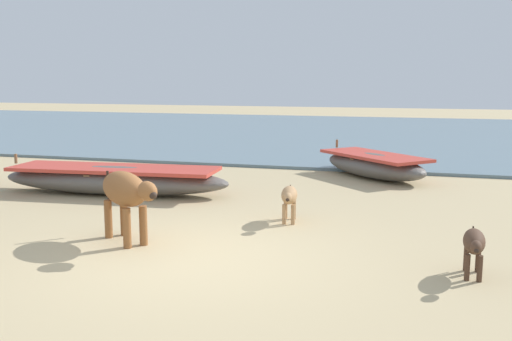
{
  "coord_description": "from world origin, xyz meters",
  "views": [
    {
      "loc": [
        2.81,
        -6.62,
        2.29
      ],
      "look_at": [
        -0.19,
        3.57,
        0.6
      ],
      "focal_mm": 40.62,
      "sensor_mm": 36.0,
      "label": 1
    }
  ],
  "objects_px": {
    "cow_adult_brown": "(126,192)",
    "calf_near_tan": "(289,197)",
    "calf_far_dark": "(474,244)",
    "fishing_boat_0": "(374,165)",
    "fishing_boat_3": "(114,179)"
  },
  "relations": [
    {
      "from": "cow_adult_brown",
      "to": "calf_near_tan",
      "type": "xyz_separation_m",
      "value": [
        1.93,
        1.78,
        -0.31
      ]
    },
    {
      "from": "calf_near_tan",
      "to": "calf_far_dark",
      "type": "height_order",
      "value": "calf_near_tan"
    },
    {
      "from": "calf_near_tan",
      "to": "calf_far_dark",
      "type": "distance_m",
      "value": 3.29
    },
    {
      "from": "fishing_boat_0",
      "to": "cow_adult_brown",
      "type": "xyz_separation_m",
      "value": [
        -2.86,
        -6.47,
        0.42
      ]
    },
    {
      "from": "fishing_boat_3",
      "to": "calf_near_tan",
      "type": "xyz_separation_m",
      "value": [
        3.88,
        -1.26,
        0.12
      ]
    },
    {
      "from": "fishing_boat_0",
      "to": "cow_adult_brown",
      "type": "relative_size",
      "value": 2.2
    },
    {
      "from": "calf_far_dark",
      "to": "fishing_boat_3",
      "type": "bearing_deg",
      "value": -114.63
    },
    {
      "from": "calf_near_tan",
      "to": "fishing_boat_3",
      "type": "bearing_deg",
      "value": -118.21
    },
    {
      "from": "fishing_boat_3",
      "to": "calf_far_dark",
      "type": "height_order",
      "value": "fishing_boat_3"
    },
    {
      "from": "cow_adult_brown",
      "to": "calf_far_dark",
      "type": "bearing_deg",
      "value": 35.03
    },
    {
      "from": "fishing_boat_0",
      "to": "calf_near_tan",
      "type": "distance_m",
      "value": 4.79
    },
    {
      "from": "fishing_boat_0",
      "to": "calf_far_dark",
      "type": "height_order",
      "value": "fishing_boat_0"
    },
    {
      "from": "fishing_boat_3",
      "to": "calf_near_tan",
      "type": "distance_m",
      "value": 4.08
    },
    {
      "from": "fishing_boat_3",
      "to": "fishing_boat_0",
      "type": "bearing_deg",
      "value": -149.35
    },
    {
      "from": "fishing_boat_0",
      "to": "calf_far_dark",
      "type": "distance_m",
      "value": 6.86
    }
  ]
}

